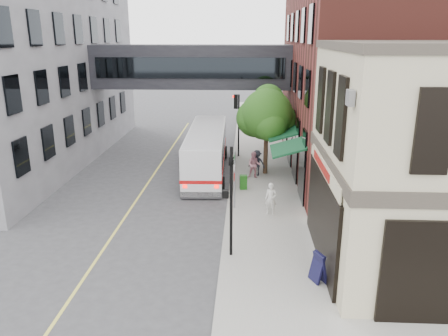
# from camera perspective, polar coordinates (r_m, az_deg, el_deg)

# --- Properties ---
(ground) EXTENTS (120.00, 120.00, 0.00)m
(ground) POSITION_cam_1_polar(r_m,az_deg,el_deg) (16.37, -0.80, -14.94)
(ground) COLOR #38383A
(ground) RESTS_ON ground
(sidewalk_main) EXTENTS (4.00, 60.00, 0.15)m
(sidewalk_main) POSITION_cam_1_polar(r_m,az_deg,el_deg) (29.17, 4.91, -0.19)
(sidewalk_main) COLOR gray
(sidewalk_main) RESTS_ON ground
(brick_building) EXTENTS (13.76, 18.00, 14.00)m
(brick_building) POSITION_cam_1_polar(r_m,az_deg,el_deg) (30.29, 20.86, 12.75)
(brick_building) COLOR #54211A
(brick_building) RESTS_ON ground
(skyway_bridge) EXTENTS (14.00, 3.18, 3.00)m
(skyway_bridge) POSITION_cam_1_polar(r_m,az_deg,el_deg) (32.18, -4.19, 13.10)
(skyway_bridge) COLOR black
(skyway_bridge) RESTS_ON ground
(traffic_signal_near) EXTENTS (0.44, 0.22, 4.60)m
(traffic_signal_near) POSITION_cam_1_polar(r_m,az_deg,el_deg) (16.86, 0.85, -2.68)
(traffic_signal_near) COLOR black
(traffic_signal_near) RESTS_ON sidewalk_main
(traffic_signal_far) EXTENTS (0.53, 0.28, 4.50)m
(traffic_signal_far) POSITION_cam_1_polar(r_m,az_deg,el_deg) (31.33, 1.69, 7.20)
(traffic_signal_far) COLOR black
(traffic_signal_far) RESTS_ON sidewalk_main
(street_sign_pole) EXTENTS (0.08, 0.75, 3.00)m
(street_sign_pole) POSITION_cam_1_polar(r_m,az_deg,el_deg) (21.93, 1.39, -0.88)
(street_sign_pole) COLOR gray
(street_sign_pole) RESTS_ON sidewalk_main
(street_tree) EXTENTS (3.80, 3.20, 5.60)m
(street_tree) POSITION_cam_1_polar(r_m,az_deg,el_deg) (27.52, 5.57, 6.98)
(street_tree) COLOR #382619
(street_tree) RESTS_ON sidewalk_main
(lane_marking) EXTENTS (0.12, 40.00, 0.01)m
(lane_marking) POSITION_cam_1_polar(r_m,az_deg,el_deg) (26.07, -10.40, -2.69)
(lane_marking) COLOR #D8CC4C
(lane_marking) RESTS_ON ground
(bus) EXTENTS (2.75, 10.45, 2.80)m
(bus) POSITION_cam_1_polar(r_m,az_deg,el_deg) (28.38, -2.30, 2.50)
(bus) COLOR silver
(bus) RESTS_ON ground
(pedestrian_a) EXTENTS (0.63, 0.46, 1.60)m
(pedestrian_a) POSITION_cam_1_polar(r_m,az_deg,el_deg) (21.59, 6.14, -4.03)
(pedestrian_a) COLOR silver
(pedestrian_a) RESTS_ON sidewalk_main
(pedestrian_b) EXTENTS (0.86, 0.70, 1.67)m
(pedestrian_b) POSITION_cam_1_polar(r_m,az_deg,el_deg) (26.94, 3.95, 0.39)
(pedestrian_b) COLOR #C88191
(pedestrian_b) RESTS_ON sidewalk_main
(pedestrian_c) EXTENTS (1.19, 0.91, 1.64)m
(pedestrian_c) POSITION_cam_1_polar(r_m,az_deg,el_deg) (27.46, 4.31, 0.67)
(pedestrian_c) COLOR black
(pedestrian_c) RESTS_ON sidewalk_main
(newspaper_box) EXTENTS (0.45, 0.41, 0.81)m
(newspaper_box) POSITION_cam_1_polar(r_m,az_deg,el_deg) (25.11, 2.54, -1.85)
(newspaper_box) COLOR #195513
(newspaper_box) RESTS_ON sidewalk_main
(sandwich_board) EXTENTS (0.62, 0.73, 1.11)m
(sandwich_board) POSITION_cam_1_polar(r_m,az_deg,el_deg) (16.34, 12.24, -12.56)
(sandwich_board) COLOR black
(sandwich_board) RESTS_ON sidewalk_main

